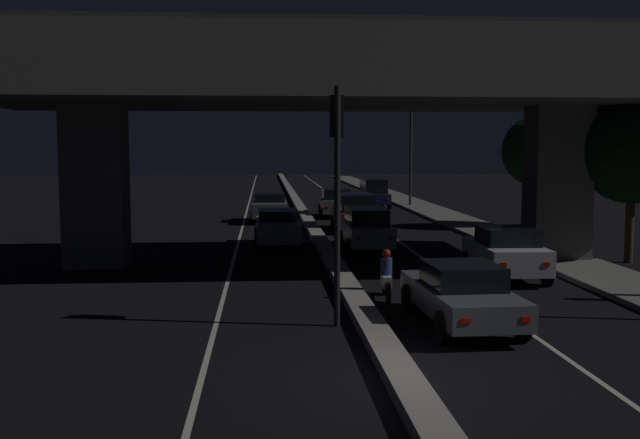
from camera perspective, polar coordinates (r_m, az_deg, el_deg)
ground_plane at (r=13.55m, az=6.12°, el=-12.18°), size 200.00×200.00×0.00m
lane_line_left_inner at (r=47.88m, az=-5.62°, el=0.56°), size 0.12×126.00×0.00m
lane_line_right_inner at (r=48.23m, az=2.74°, el=0.62°), size 0.12×126.00×0.00m
median_divider at (r=47.91m, az=-1.43°, el=0.75°), size 0.62×126.00×0.27m
sidewalk_right at (r=42.25m, az=10.34°, el=-0.05°), size 2.54×126.00×0.15m
elevated_overpass at (r=26.31m, az=0.92°, el=10.54°), size 24.27×9.28×8.63m
traffic_light_left_of_median at (r=17.05m, az=1.29°, el=4.23°), size 0.30×0.49×5.49m
street_lamp at (r=51.93m, az=6.50°, el=5.90°), size 2.65×0.32×7.49m
car_grey_lead at (r=17.60m, az=10.70°, el=-5.58°), size 2.10×4.74×1.47m
car_white_second at (r=24.11m, az=13.97°, el=-2.43°), size 2.07×4.03×1.64m
car_silver_third at (r=30.32m, az=3.56°, el=-0.63°), size 1.89×4.67×1.69m
car_dark_red_fourth at (r=37.22m, az=2.64°, el=0.66°), size 2.09×4.60×1.83m
car_grey_fifth at (r=44.20m, az=1.24°, el=1.32°), size 2.02×4.03×1.67m
car_dark_blue_sixth at (r=51.33m, az=4.11°, el=2.07°), size 1.90×4.49×1.98m
car_silver_lead_oncoming at (r=31.14m, az=-3.27°, el=-0.59°), size 1.97×4.26×1.52m
car_grey_second_oncoming at (r=41.48m, az=-3.86°, el=0.97°), size 2.07×4.14×1.58m
motorcycle_white_filtering_near at (r=20.40m, az=5.07°, el=-4.44°), size 0.34×1.80×1.38m
roadside_tree_kerbside_near at (r=28.70m, az=22.71°, el=4.88°), size 3.81×3.81×5.92m
roadside_tree_kerbside_mid at (r=39.61m, az=16.29°, el=5.02°), size 3.66×3.66×5.76m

